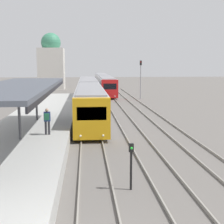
% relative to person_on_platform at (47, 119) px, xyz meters
% --- Properties ---
extents(platform_canopy, '(4.00, 16.32, 3.24)m').
position_rel_person_on_platform_xyz_m(platform_canopy, '(-1.42, -1.11, 2.12)').
color(platform_canopy, '#4C515B').
rests_on(platform_canopy, station_platform).
extents(person_on_platform, '(0.40, 0.40, 1.66)m').
position_rel_person_on_platform_xyz_m(person_on_platform, '(0.00, 0.00, 0.00)').
color(person_on_platform, '#2D2D33').
rests_on(person_on_platform, station_platform).
extents(train_near, '(2.56, 33.41, 3.21)m').
position_rel_person_on_platform_xyz_m(train_near, '(2.81, 17.68, -0.13)').
color(train_near, gold).
rests_on(train_near, ground_plane).
extents(train_far, '(2.52, 31.95, 3.12)m').
position_rel_person_on_platform_xyz_m(train_far, '(6.04, 42.47, -0.18)').
color(train_far, red).
rests_on(train_far, ground_plane).
extents(signal_post_near, '(0.20, 0.21, 2.04)m').
position_rel_person_on_platform_xyz_m(signal_post_near, '(4.31, -6.91, -0.65)').
color(signal_post_near, black).
rests_on(signal_post_near, ground_plane).
extents(signal_mast_far, '(0.28, 0.29, 5.83)m').
position_rel_person_on_platform_xyz_m(signal_mast_far, '(10.76, 27.29, 1.70)').
color(signal_mast_far, gray).
rests_on(signal_mast_far, ground_plane).
extents(distant_domed_building, '(5.25, 5.25, 11.67)m').
position_rel_person_on_platform_xyz_m(distant_domed_building, '(-4.60, 47.22, 3.54)').
color(distant_domed_building, silver).
rests_on(distant_domed_building, ground_plane).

